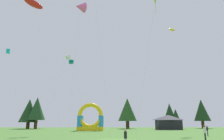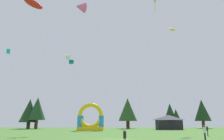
% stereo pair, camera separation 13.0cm
% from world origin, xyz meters
% --- Properties ---
extents(ground_plane, '(120.00, 120.00, 0.00)m').
position_xyz_m(ground_plane, '(0.00, 0.00, 0.00)').
color(ground_plane, '#47752D').
extents(kite_cyan_box, '(5.16, 1.77, 18.17)m').
position_xyz_m(kite_cyan_box, '(-23.36, 19.54, 17.64)').
color(kite_cyan_box, '#19B7CC').
rests_on(kite_cyan_box, ground_plane).
extents(kite_red_parafoil, '(5.69, 6.91, 19.49)m').
position_xyz_m(kite_red_parafoil, '(-11.67, 1.24, 18.89)').
color(kite_red_parafoil, red).
rests_on(kite_red_parafoil, ground_plane).
extents(kite_white_delta, '(5.29, 3.41, 16.54)m').
position_xyz_m(kite_white_delta, '(-9.70, 17.26, 15.84)').
color(kite_white_delta, white).
rests_on(kite_white_delta, ground_plane).
extents(kite_pink_delta, '(3.78, 5.72, 28.29)m').
position_xyz_m(kite_pink_delta, '(-6.98, 16.09, 27.03)').
color(kite_pink_delta, '#EA599E').
rests_on(kite_pink_delta, ground_plane).
extents(kite_lime_diamond, '(3.62, 1.17, 18.36)m').
position_xyz_m(kite_lime_diamond, '(5.42, -2.01, 17.69)').
color(kite_lime_diamond, '#8CD826').
rests_on(kite_lime_diamond, ground_plane).
extents(kite_teal_box, '(4.76, 5.47, 15.16)m').
position_xyz_m(kite_teal_box, '(-8.70, 17.68, 14.72)').
color(kite_teal_box, '#0C7F7A').
rests_on(kite_teal_box, ground_plane).
extents(kite_yellow_parafoil, '(8.65, 9.04, 27.29)m').
position_xyz_m(kite_yellow_parafoil, '(16.70, 26.59, 26.52)').
color(kite_yellow_parafoil, yellow).
rests_on(kite_yellow_parafoil, ground_plane).
extents(person_far_side, '(0.37, 0.37, 1.54)m').
position_xyz_m(person_far_side, '(0.73, -7.68, 0.91)').
color(person_far_side, silver).
rests_on(person_far_side, ground_plane).
extents(person_midfield, '(0.42, 0.42, 1.74)m').
position_xyz_m(person_midfield, '(10.70, -1.01, 1.04)').
color(person_midfield, black).
rests_on(person_midfield, ground_plane).
extents(person_near_camera, '(0.33, 0.33, 1.58)m').
position_xyz_m(person_near_camera, '(14.81, 7.29, 0.94)').
color(person_near_camera, navy).
rests_on(person_near_camera, ground_plane).
extents(inflatable_orange_dome, '(6.45, 4.27, 6.72)m').
position_xyz_m(inflatable_orange_dome, '(-5.02, 27.88, 2.31)').
color(inflatable_orange_dome, yellow).
rests_on(inflatable_orange_dome, ground_plane).
extents(festival_tent, '(6.69, 3.67, 4.00)m').
position_xyz_m(festival_tent, '(16.23, 33.91, 2.00)').
color(festival_tent, black).
rests_on(festival_tent, ground_plane).
extents(tree_row_0, '(5.94, 5.94, 9.28)m').
position_xyz_m(tree_row_0, '(-25.82, 42.97, 5.59)').
color(tree_row_0, '#4C331E').
rests_on(tree_row_0, ground_plane).
extents(tree_row_1, '(5.49, 5.49, 9.75)m').
position_xyz_m(tree_row_1, '(-23.12, 42.10, 6.16)').
color(tree_row_1, '#4C331E').
rests_on(tree_row_1, ground_plane).
extents(tree_row_2, '(6.00, 6.00, 9.62)m').
position_xyz_m(tree_row_2, '(5.69, 43.23, 5.95)').
color(tree_row_2, '#4C331E').
rests_on(tree_row_2, ground_plane).
extents(tree_row_3, '(3.83, 3.83, 8.04)m').
position_xyz_m(tree_row_3, '(19.63, 43.81, 5.27)').
color(tree_row_3, '#4C331E').
rests_on(tree_row_3, ground_plane).
extents(tree_row_4, '(3.14, 3.14, 6.04)m').
position_xyz_m(tree_row_4, '(20.50, 40.51, 3.88)').
color(tree_row_4, '#4C331E').
rests_on(tree_row_4, ground_plane).
extents(tree_row_5, '(5.34, 5.34, 9.53)m').
position_xyz_m(tree_row_5, '(31.10, 45.72, 5.91)').
color(tree_row_5, '#4C331E').
rests_on(tree_row_5, ground_plane).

